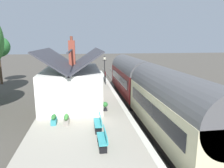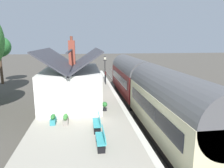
{
  "view_description": "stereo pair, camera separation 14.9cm",
  "coord_description": "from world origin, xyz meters",
  "px_view_note": "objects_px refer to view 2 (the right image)",
  "views": [
    {
      "loc": [
        -18.89,
        4.28,
        5.99
      ],
      "look_at": [
        0.01,
        1.5,
        1.93
      ],
      "focal_mm": 32.53,
      "sensor_mm": 36.0,
      "label": 1
    },
    {
      "loc": [
        -18.91,
        4.13,
        5.99
      ],
      "look_at": [
        0.01,
        1.5,
        1.93
      ],
      "focal_mm": 32.53,
      "sensor_mm": 36.0,
      "label": 2
    }
  ],
  "objects_px": {
    "train": "(145,87)",
    "planter_bench_left": "(65,86)",
    "bench_platform_end": "(89,77)",
    "station_building": "(72,84)",
    "bench_by_lamp": "(98,122)",
    "planter_corner_building": "(105,106)",
    "planter_edge_near": "(66,119)",
    "lamp_post_platform": "(105,64)",
    "planter_under_sign": "(99,83)",
    "bench_near_building": "(102,138)",
    "station_sign_board": "(106,74)",
    "planter_edge_far": "(53,119)"
  },
  "relations": [
    {
      "from": "planter_corner_building",
      "to": "bench_near_building",
      "type": "bearing_deg",
      "value": 172.47
    },
    {
      "from": "train",
      "to": "station_building",
      "type": "relative_size",
      "value": 2.51
    },
    {
      "from": "station_building",
      "to": "planter_edge_near",
      "type": "height_order",
      "value": "station_building"
    },
    {
      "from": "train",
      "to": "station_sign_board",
      "type": "relative_size",
      "value": 12.87
    },
    {
      "from": "bench_near_building",
      "to": "lamp_post_platform",
      "type": "relative_size",
      "value": 0.43
    },
    {
      "from": "bench_by_lamp",
      "to": "planter_edge_near",
      "type": "distance_m",
      "value": 2.34
    },
    {
      "from": "train",
      "to": "planter_edge_far",
      "type": "relative_size",
      "value": 26.74
    },
    {
      "from": "bench_by_lamp",
      "to": "planter_corner_building",
      "type": "xyz_separation_m",
      "value": [
        3.28,
        -0.75,
        -0.13
      ]
    },
    {
      "from": "bench_by_lamp",
      "to": "planter_corner_building",
      "type": "bearing_deg",
      "value": -12.87
    },
    {
      "from": "planter_under_sign",
      "to": "lamp_post_platform",
      "type": "bearing_deg",
      "value": -17.19
    },
    {
      "from": "train",
      "to": "bench_by_lamp",
      "type": "xyz_separation_m",
      "value": [
        -4.95,
        4.34,
        -0.81
      ]
    },
    {
      "from": "bench_near_building",
      "to": "planter_edge_near",
      "type": "relative_size",
      "value": 1.45
    },
    {
      "from": "planter_edge_far",
      "to": "station_sign_board",
      "type": "distance_m",
      "value": 12.28
    },
    {
      "from": "planter_under_sign",
      "to": "planter_edge_far",
      "type": "distance_m",
      "value": 10.04
    },
    {
      "from": "train",
      "to": "bench_platform_end",
      "type": "distance_m",
      "value": 11.36
    },
    {
      "from": "bench_by_lamp",
      "to": "planter_corner_building",
      "type": "height_order",
      "value": "bench_by_lamp"
    },
    {
      "from": "station_sign_board",
      "to": "planter_under_sign",
      "type": "bearing_deg",
      "value": 154.37
    },
    {
      "from": "planter_corner_building",
      "to": "bench_by_lamp",
      "type": "bearing_deg",
      "value": 167.13
    },
    {
      "from": "train",
      "to": "planter_corner_building",
      "type": "distance_m",
      "value": 4.07
    },
    {
      "from": "bench_platform_end",
      "to": "station_building",
      "type": "bearing_deg",
      "value": 170.12
    },
    {
      "from": "planter_edge_far",
      "to": "lamp_post_platform",
      "type": "xyz_separation_m",
      "value": [
        12.75,
        -4.59,
        2.04
      ]
    },
    {
      "from": "train",
      "to": "station_building",
      "type": "xyz_separation_m",
      "value": [
        0.9,
        6.05,
        0.26
      ]
    },
    {
      "from": "train",
      "to": "bench_near_building",
      "type": "relative_size",
      "value": 14.4
    },
    {
      "from": "planter_corner_building",
      "to": "station_sign_board",
      "type": "distance_m",
      "value": 9.53
    },
    {
      "from": "planter_under_sign",
      "to": "planter_edge_near",
      "type": "relative_size",
      "value": 1.0
    },
    {
      "from": "planter_bench_left",
      "to": "planter_under_sign",
      "type": "xyz_separation_m",
      "value": [
        -0.28,
        -3.61,
        0.22
      ]
    },
    {
      "from": "train",
      "to": "planter_bench_left",
      "type": "height_order",
      "value": "train"
    },
    {
      "from": "planter_corner_building",
      "to": "lamp_post_platform",
      "type": "xyz_separation_m",
      "value": [
        10.79,
        -1.16,
        1.97
      ]
    },
    {
      "from": "train",
      "to": "bench_by_lamp",
      "type": "relative_size",
      "value": 14.41
    },
    {
      "from": "lamp_post_platform",
      "to": "train",
      "type": "bearing_deg",
      "value": -165.05
    },
    {
      "from": "planter_bench_left",
      "to": "lamp_post_platform",
      "type": "relative_size",
      "value": 0.22
    },
    {
      "from": "planter_corner_building",
      "to": "planter_edge_near",
      "type": "height_order",
      "value": "planter_corner_building"
    },
    {
      "from": "train",
      "to": "planter_bench_left",
      "type": "relative_size",
      "value": 27.66
    },
    {
      "from": "station_building",
      "to": "planter_under_sign",
      "type": "relative_size",
      "value": 8.31
    },
    {
      "from": "train",
      "to": "planter_under_sign",
      "type": "distance_m",
      "value": 6.77
    },
    {
      "from": "train",
      "to": "bench_near_building",
      "type": "distance_m",
      "value": 8.19
    },
    {
      "from": "planter_under_sign",
      "to": "planter_edge_near",
      "type": "xyz_separation_m",
      "value": [
        -9.4,
        2.79,
        -0.26
      ]
    },
    {
      "from": "station_building",
      "to": "lamp_post_platform",
      "type": "distance_m",
      "value": 9.01
    },
    {
      "from": "bench_near_building",
      "to": "station_building",
      "type": "bearing_deg",
      "value": 12.7
    },
    {
      "from": "station_building",
      "to": "planter_edge_near",
      "type": "bearing_deg",
      "value": 177.28
    },
    {
      "from": "lamp_post_platform",
      "to": "station_sign_board",
      "type": "relative_size",
      "value": 2.08
    },
    {
      "from": "bench_near_building",
      "to": "planter_bench_left",
      "type": "height_order",
      "value": "bench_near_building"
    },
    {
      "from": "bench_platform_end",
      "to": "planter_under_sign",
      "type": "bearing_deg",
      "value": -169.0
    },
    {
      "from": "planter_bench_left",
      "to": "planter_edge_near",
      "type": "height_order",
      "value": "planter_bench_left"
    },
    {
      "from": "bench_by_lamp",
      "to": "planter_edge_far",
      "type": "height_order",
      "value": "bench_by_lamp"
    },
    {
      "from": "planter_corner_building",
      "to": "planter_edge_near",
      "type": "bearing_deg",
      "value": 126.38
    },
    {
      "from": "planter_bench_left",
      "to": "station_sign_board",
      "type": "xyz_separation_m",
      "value": [
        1.72,
        -4.57,
        0.88
      ]
    },
    {
      "from": "train",
      "to": "station_building",
      "type": "height_order",
      "value": "station_building"
    },
    {
      "from": "train",
      "to": "planter_bench_left",
      "type": "xyz_separation_m",
      "value": [
        6.04,
        7.08,
        -0.98
      ]
    },
    {
      "from": "station_building",
      "to": "bench_platform_end",
      "type": "bearing_deg",
      "value": -9.88
    }
  ]
}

